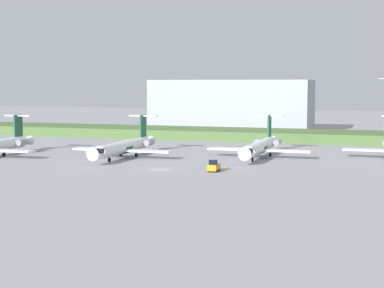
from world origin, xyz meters
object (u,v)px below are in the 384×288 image
object	(u,v)px
baggage_tug	(214,166)
safety_cone_front_marker	(225,167)
safety_cone_mid_marker	(240,167)
regional_jet_second	(125,146)
regional_jet_third	(260,146)

from	to	relation	value
baggage_tug	safety_cone_front_marker	xyz separation A→B (m)	(0.68, 5.51, -0.73)
safety_cone_front_marker	safety_cone_mid_marker	bearing A→B (deg)	-4.36
regional_jet_second	safety_cone_mid_marker	bearing A→B (deg)	-18.51
regional_jet_second	safety_cone_mid_marker	world-z (taller)	regional_jet_second
regional_jet_second	safety_cone_front_marker	bearing A→B (deg)	-20.09
regional_jet_second	regional_jet_third	bearing A→B (deg)	18.85
safety_cone_mid_marker	regional_jet_third	bearing A→B (deg)	90.00
regional_jet_second	baggage_tug	xyz separation A→B (m)	(24.80, -14.83, -1.53)
regional_jet_second	regional_jet_third	world-z (taller)	same
regional_jet_third	safety_cone_front_marker	world-z (taller)	regional_jet_third
regional_jet_third	safety_cone_mid_marker	distance (m)	19.43
safety_cone_mid_marker	regional_jet_second	bearing A→B (deg)	161.49
baggage_tug	safety_cone_mid_marker	world-z (taller)	baggage_tug
regional_jet_second	safety_cone_front_marker	size ratio (longest dim) A/B	56.36
safety_cone_mid_marker	safety_cone_front_marker	bearing A→B (deg)	175.64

